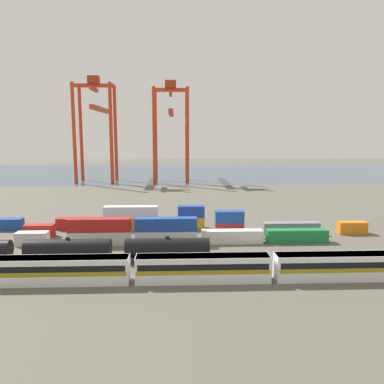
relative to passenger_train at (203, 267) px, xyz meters
name	(u,v)px	position (x,y,z in m)	size (l,w,h in m)	color
ground_plane	(170,205)	(-5.91, 61.11, -2.14)	(420.00, 420.00, 0.00)	#5B564C
harbour_water	(173,172)	(-5.91, 160.17, -2.14)	(400.00, 110.00, 0.01)	#384C60
passenger_train	(203,267)	(0.00, 0.00, 0.00)	(60.66, 3.14, 3.90)	silver
freight_tank_row	(68,251)	(-21.91, 8.80, -0.01)	(47.14, 3.02, 4.48)	#232326
shipping_container_1	(32,239)	(-31.88, 19.84, -0.84)	(6.04, 2.44, 2.60)	silver
shipping_container_2	(100,238)	(-18.88, 19.84, -0.84)	(12.10, 2.44, 2.60)	silver
shipping_container_3	(99,225)	(-18.88, 19.84, 1.76)	(12.10, 2.44, 2.60)	#AD211C
shipping_container_4	(166,237)	(-5.88, 19.84, -0.84)	(12.10, 2.44, 2.60)	silver
shipping_container_5	(166,224)	(-5.88, 19.84, 1.76)	(12.10, 2.44, 2.60)	#1C4299
shipping_container_6	(232,236)	(7.13, 19.84, -0.84)	(12.10, 2.44, 2.60)	silver
shipping_container_7	(297,236)	(20.13, 19.84, -0.84)	(12.10, 2.44, 2.60)	#197538
shipping_container_8	(39,231)	(-32.63, 26.04, -0.84)	(6.04, 2.44, 2.60)	#AD211C
shipping_container_9	(104,230)	(-19.28, 26.04, -0.84)	(6.04, 2.44, 2.60)	#1C4299
shipping_container_10	(167,229)	(-5.92, 26.04, -0.84)	(6.04, 2.44, 2.60)	#1C4299
shipping_container_11	(229,229)	(7.43, 26.04, -0.84)	(6.04, 2.44, 2.60)	#AD211C
shipping_container_12	(229,217)	(7.43, 26.04, 1.76)	(6.04, 2.44, 2.60)	#1C4299
shipping_container_13	(291,228)	(20.79, 26.04, -0.84)	(12.10, 2.44, 2.60)	slate
shipping_container_14	(352,228)	(34.15, 26.04, -0.84)	(6.04, 2.44, 2.60)	orange
shipping_container_17	(9,224)	(-41.52, 32.24, -0.84)	(6.04, 2.44, 2.60)	#1C4299
shipping_container_18	(70,224)	(-27.86, 32.24, -0.84)	(6.04, 2.44, 2.60)	#AD211C
shipping_container_19	(131,223)	(-14.19, 32.24, -0.84)	(12.10, 2.44, 2.60)	orange
shipping_container_20	(131,212)	(-14.19, 32.24, 1.76)	(12.10, 2.44, 2.60)	silver
shipping_container_21	(191,223)	(-0.52, 32.24, -0.84)	(6.04, 2.44, 2.60)	gold
shipping_container_22	(191,211)	(-0.52, 32.24, 1.76)	(6.04, 2.44, 2.60)	#1C4299
gantry_crane_west	(97,119)	(-39.32, 122.87, 25.85)	(17.20, 42.08, 45.92)	red
gantry_crane_central	(171,121)	(-6.17, 122.41, 24.61)	(15.86, 38.45, 44.21)	red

